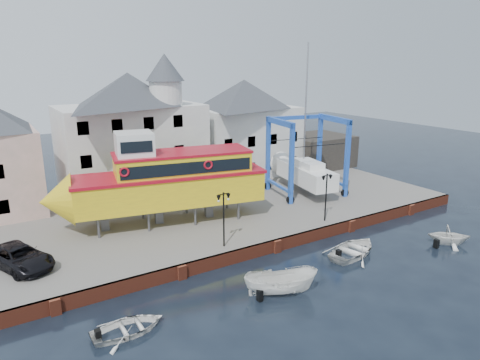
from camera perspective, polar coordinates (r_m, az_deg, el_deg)
ground at (r=33.68m, az=4.91°, el=-9.55°), size 140.00×140.00×0.00m
hardstanding at (r=42.15m, az=-4.03°, el=-3.54°), size 44.00×22.00×1.00m
quay_wall at (r=33.55m, az=4.82°, el=-8.71°), size 44.00×0.47×1.00m
building_white_main at (r=45.34m, az=-14.12°, el=6.31°), size 14.00×8.30×14.00m
building_white_right at (r=51.84m, az=0.52°, el=7.05°), size 12.00×8.00×11.20m
shed_dark at (r=56.88m, az=10.17°, el=3.89°), size 8.00×7.00×4.00m
lamp_post_left at (r=31.00m, az=-2.20°, el=-3.44°), size 1.12×0.32×4.20m
lamp_post_right at (r=36.74m, az=11.47°, el=-0.70°), size 1.12×0.32×4.20m
tour_boat at (r=36.04m, az=-10.93°, el=-0.11°), size 18.51×7.67×7.85m
travel_lift at (r=45.30m, az=8.20°, el=1.65°), size 7.87×10.25×15.04m
van at (r=32.22m, az=-27.31°, el=-9.13°), size 4.45×5.93×1.50m
motorboat_a at (r=28.20m, az=5.42°, el=-14.89°), size 4.99×3.60×1.81m
motorboat_b at (r=34.34m, az=14.89°, el=-9.54°), size 5.72×4.68×1.04m
motorboat_c at (r=38.82m, az=25.98°, el=-7.66°), size 4.27×4.22×1.70m
motorboat_d at (r=25.44m, az=-14.62°, el=-19.09°), size 3.96×2.84×0.82m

